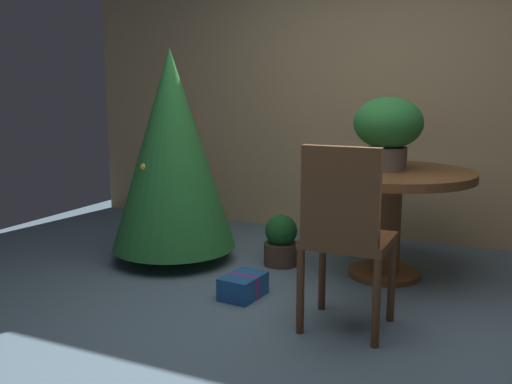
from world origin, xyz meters
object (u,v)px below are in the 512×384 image
at_px(gift_box_blue, 243,286).
at_px(potted_plant, 281,241).
at_px(flower_vase, 388,127).
at_px(holiday_tree, 172,150).
at_px(round_dining_table, 387,195).
at_px(wooden_chair_near, 345,229).

distance_m(gift_box_blue, potted_plant, 0.74).
bearing_deg(flower_vase, potted_plant, -171.73).
xyz_separation_m(holiday_tree, gift_box_blue, (0.84, -0.49, -0.79)).
height_order(round_dining_table, flower_vase, flower_vase).
bearing_deg(flower_vase, gift_box_blue, -130.19).
bearing_deg(round_dining_table, flower_vase, 120.43).
relative_size(round_dining_table, wooden_chair_near, 1.14).
xyz_separation_m(round_dining_table, wooden_chair_near, (0.00, -1.05, -0.00)).
xyz_separation_m(wooden_chair_near, gift_box_blue, (-0.73, 0.25, -0.51)).
height_order(flower_vase, holiday_tree, holiday_tree).
height_order(round_dining_table, holiday_tree, holiday_tree).
distance_m(wooden_chair_near, gift_box_blue, 0.93).
bearing_deg(round_dining_table, wooden_chair_near, -90.00).
distance_m(round_dining_table, potted_plant, 0.87).
bearing_deg(wooden_chair_near, flower_vase, 91.15).
relative_size(round_dining_table, flower_vase, 2.35).
distance_m(flower_vase, holiday_tree, 1.60).
bearing_deg(potted_plant, gift_box_blue, -86.85).
height_order(holiday_tree, potted_plant, holiday_tree).
bearing_deg(gift_box_blue, holiday_tree, 149.79).
relative_size(flower_vase, holiday_tree, 0.31).
xyz_separation_m(round_dining_table, flower_vase, (-0.02, 0.04, 0.47)).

